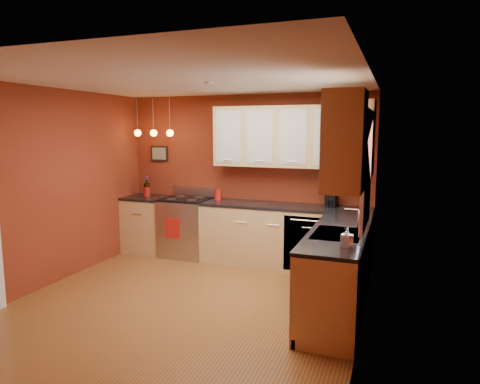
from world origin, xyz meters
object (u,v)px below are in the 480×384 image
(gas_range, at_px, (186,227))
(coffee_maker, at_px, (331,200))
(sink, at_px, (337,236))
(soap_pump, at_px, (347,238))
(red_canister, at_px, (218,195))

(gas_range, bearing_deg, coffee_maker, 2.48)
(sink, relative_size, coffee_maker, 2.99)
(coffee_maker, bearing_deg, soap_pump, -62.76)
(red_canister, height_order, coffee_maker, coffee_maker)
(red_canister, bearing_deg, gas_range, -170.01)
(sink, height_order, red_canister, sink)
(soap_pump, bearing_deg, gas_range, 143.60)
(coffee_maker, distance_m, soap_pump, 2.20)
(sink, bearing_deg, gas_range, 150.22)
(gas_range, relative_size, sink, 1.59)
(red_canister, xyz_separation_m, soap_pump, (2.25, -2.14, 0.01))
(coffee_maker, bearing_deg, red_canister, -164.56)
(red_canister, relative_size, coffee_maker, 0.74)
(gas_range, xyz_separation_m, sink, (2.62, -1.50, 0.43))
(sink, distance_m, red_canister, 2.63)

